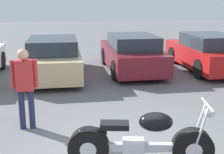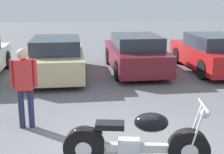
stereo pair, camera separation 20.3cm
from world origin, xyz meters
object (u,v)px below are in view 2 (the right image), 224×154
at_px(parked_car_champagne, 57,58).
at_px(person_standing, 24,82).
at_px(motorcycle, 135,142).
at_px(parked_car_maroon, 135,54).
at_px(parked_car_red, 211,53).

height_order(parked_car_champagne, person_standing, person_standing).
xyz_separation_m(motorcycle, parked_car_maroon, (1.32, 6.48, 0.21)).
distance_m(motorcycle, person_standing, 2.65).
bearing_deg(parked_car_maroon, person_standing, -124.33).
xyz_separation_m(motorcycle, parked_car_red, (4.07, 6.25, 0.21)).
height_order(parked_car_champagne, parked_car_red, same).
relative_size(parked_car_champagne, person_standing, 2.52).
height_order(motorcycle, parked_car_red, parked_car_red).
bearing_deg(person_standing, parked_car_champagne, 84.00).
relative_size(parked_car_red, person_standing, 2.52).
bearing_deg(parked_car_maroon, motorcycle, -101.54).
relative_size(motorcycle, parked_car_maroon, 0.55).
bearing_deg(motorcycle, person_standing, 136.31).
height_order(parked_car_champagne, parked_car_maroon, same).
relative_size(motorcycle, parked_car_red, 0.55).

